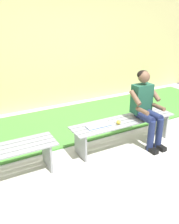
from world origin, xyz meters
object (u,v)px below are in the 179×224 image
object	(u,v)px
apple	(119,122)
book_open	(98,125)
person_seated	(146,105)
bench_near	(124,126)

from	to	relation	value
apple	book_open	world-z (taller)	apple
person_seated	book_open	world-z (taller)	person_seated
bench_near	book_open	distance (m)	0.51
apple	bench_near	bearing A→B (deg)	-153.27
person_seated	apple	world-z (taller)	person_seated
bench_near	apple	bearing A→B (deg)	26.73
person_seated	book_open	xyz separation A→B (m)	(0.87, -0.11, -0.23)
apple	book_open	xyz separation A→B (m)	(0.32, -0.10, -0.03)
book_open	apple	bearing A→B (deg)	162.92
bench_near	person_seated	distance (m)	0.51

